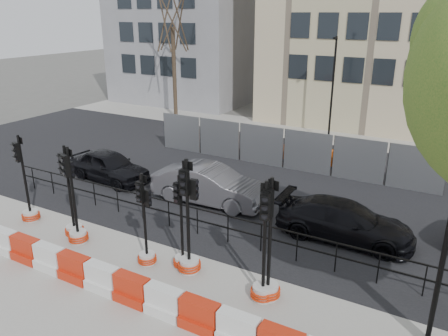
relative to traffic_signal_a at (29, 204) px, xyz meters
The scene contains 21 objects.
ground 6.03m from the traffic_signal_a, ahead, with size 120.00×120.00×0.00m, color #51514C.
sidewalk_near 6.31m from the traffic_signal_a, 19.30° to the right, with size 40.00×6.00×0.02m, color gray.
road 9.92m from the traffic_signal_a, 53.25° to the left, with size 40.00×14.00×0.03m, color black.
sidewalk_far 17.95m from the traffic_signal_a, 70.72° to the left, with size 40.00×4.00×0.02m, color gray.
building_grey 25.10m from the traffic_signal_a, 109.42° to the left, with size 11.00×9.06×14.00m.
kerb_railing 6.29m from the traffic_signal_a, 19.76° to the left, with size 18.00×0.04×1.00m.
heras_fencing 11.95m from the traffic_signal_a, 62.96° to the left, with size 14.33×1.72×2.00m.
lamp_post_far 17.34m from the traffic_signal_a, 68.02° to the left, with size 0.12×0.56×6.00m.
tree_bare_far 18.20m from the traffic_signal_a, 107.18° to the left, with size 2.00×2.00×9.00m.
barrier_row 6.22m from the traffic_signal_a, 17.55° to the right, with size 16.75×0.50×0.80m.
traffic_signal_a is the anchor object (origin of this frame).
traffic_signal_b 2.32m from the traffic_signal_a, ahead, with size 0.64×0.64×3.25m.
traffic_signal_c 2.76m from the traffic_signal_a, ahead, with size 0.66×0.66×3.34m.
traffic_signal_d 5.60m from the traffic_signal_a, ahead, with size 0.58×0.58×2.95m.
traffic_signal_e 6.65m from the traffic_signal_a, ahead, with size 0.59×0.59×3.00m.
traffic_signal_f 6.96m from the traffic_signal_a, ahead, with size 0.70×0.70×3.53m.
traffic_signal_g 9.48m from the traffic_signal_a, ahead, with size 0.68×0.68×3.47m.
traffic_signal_h 9.40m from the traffic_signal_a, ahead, with size 0.67×0.67×3.41m.
car_a 4.53m from the traffic_signal_a, 94.11° to the left, with size 4.24×2.06×1.39m, color black.
car_b 6.76m from the traffic_signal_a, 43.40° to the left, with size 4.74×1.86×1.54m, color #4C4C51.
car_c 11.24m from the traffic_signal_a, 22.33° to the left, with size 4.60×1.95×1.32m, color black.
Camera 1 is at (7.38, -10.09, 7.27)m, focal length 35.00 mm.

